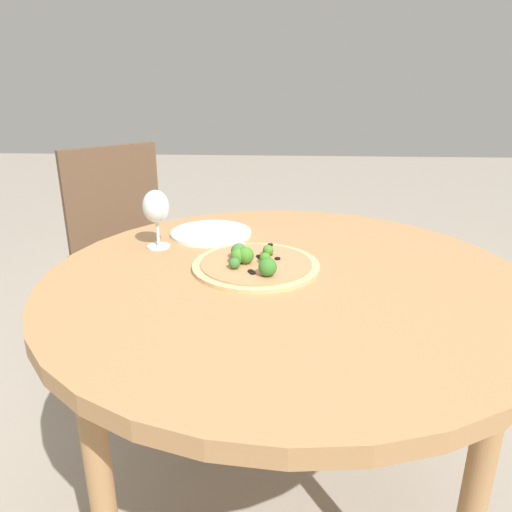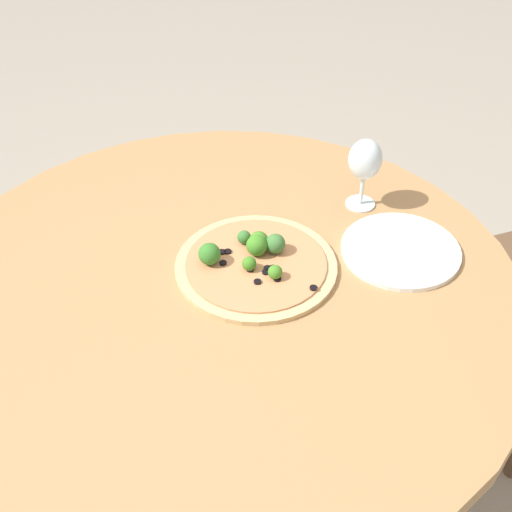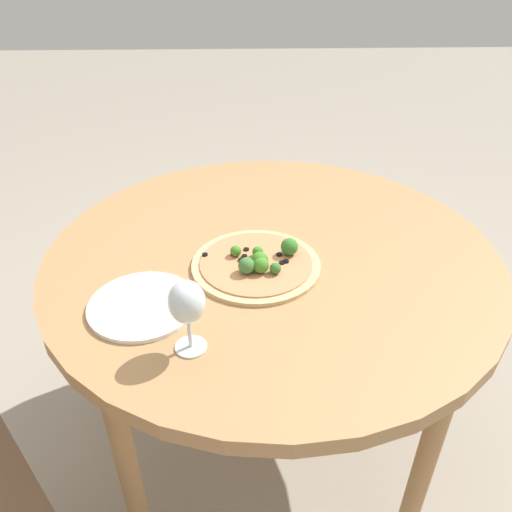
# 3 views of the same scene
# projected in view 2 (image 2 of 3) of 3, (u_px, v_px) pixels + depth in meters

# --- Properties ---
(ground_plane) EXTENTS (12.00, 12.00, 0.00)m
(ground_plane) POSITION_uv_depth(u_px,v_px,m) (230.00, 497.00, 1.76)
(ground_plane) COLOR gray
(dining_table) EXTENTS (1.13, 1.13, 0.71)m
(dining_table) POSITION_uv_depth(u_px,v_px,m) (221.00, 311.00, 1.35)
(dining_table) COLOR #A87A4C
(dining_table) RESTS_ON ground_plane
(pizza) EXTENTS (0.31, 0.31, 0.06)m
(pizza) POSITION_uv_depth(u_px,v_px,m) (255.00, 262.00, 1.34)
(pizza) COLOR tan
(pizza) RESTS_ON dining_table
(wine_glass) EXTENTS (0.07, 0.07, 0.16)m
(wine_glass) POSITION_uv_depth(u_px,v_px,m) (365.00, 161.00, 1.43)
(wine_glass) COLOR silver
(wine_glass) RESTS_ON dining_table
(plate_near) EXTENTS (0.23, 0.23, 0.01)m
(plate_near) POSITION_uv_depth(u_px,v_px,m) (401.00, 250.00, 1.38)
(plate_near) COLOR white
(plate_near) RESTS_ON dining_table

